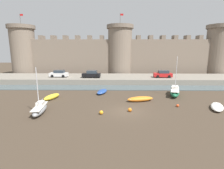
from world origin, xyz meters
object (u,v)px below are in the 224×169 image
sailboat_foreground_right (175,92)px  sailboat_midflat_right (40,109)px  rowboat_midflat_centre (52,97)px  mooring_buoy_mid_mud (178,106)px  car_quay_west (163,74)px  rowboat_foreground_centre (140,99)px  mooring_buoy_near_shore (130,110)px  mooring_buoy_off_centre (101,112)px  rowboat_foreground_left (217,107)px  rowboat_near_channel_right (102,91)px  car_quay_centre_west (92,74)px  car_quay_centre_east (59,74)px

sailboat_foreground_right → sailboat_midflat_right: size_ratio=1.16×
rowboat_midflat_centre → mooring_buoy_mid_mud: 18.52m
car_quay_west → rowboat_foreground_centre: bearing=-116.2°
sailboat_foreground_right → mooring_buoy_near_shore: bearing=-136.1°
rowboat_midflat_centre → mooring_buoy_off_centre: rowboat_midflat_centre is taller
mooring_buoy_off_centre → mooring_buoy_near_shore: size_ratio=0.98×
rowboat_foreground_left → sailboat_foreground_right: bearing=115.9°
rowboat_near_channel_right → car_quay_centre_west: bearing=107.8°
rowboat_foreground_left → car_quay_centre_east: (-26.23, 18.23, 1.71)m
rowboat_near_channel_right → car_quay_west: bearing=36.8°
rowboat_midflat_centre → car_quay_west: car_quay_west is taller
car_quay_centre_east → sailboat_foreground_right: bearing=-26.7°
mooring_buoy_off_centre → mooring_buoy_mid_mud: bearing=16.0°
rowboat_foreground_left → rowboat_midflat_centre: size_ratio=1.15×
car_quay_west → car_quay_centre_west: bearing=-178.5°
rowboat_foreground_centre → sailboat_foreground_right: sailboat_foreground_right is taller
mooring_buoy_off_centre → mooring_buoy_near_shore: mooring_buoy_near_shore is taller
car_quay_centre_east → car_quay_west: same height
sailboat_foreground_right → mooring_buoy_off_centre: (-11.63, -8.81, -0.42)m
sailboat_midflat_right → car_quay_west: size_ratio=1.35×
mooring_buoy_off_centre → car_quay_west: size_ratio=0.11×
mooring_buoy_mid_mud → car_quay_centre_east: car_quay_centre_east is taller
rowboat_near_channel_right → sailboat_midflat_right: bearing=-124.5°
rowboat_foreground_centre → sailboat_foreground_right: 7.13m
sailboat_midflat_right → car_quay_centre_west: (3.74, 19.39, 1.47)m
sailboat_foreground_right → rowboat_near_channel_right: 12.36m
rowboat_midflat_centre → rowboat_foreground_left: bearing=-10.3°
rowboat_midflat_centre → sailboat_foreground_right: bearing=7.1°
mooring_buoy_off_centre → car_quay_centre_east: 23.41m
mooring_buoy_mid_mud → car_quay_centre_east: 27.71m
rowboat_foreground_left → mooring_buoy_mid_mud: size_ratio=10.95×
rowboat_near_channel_right → mooring_buoy_mid_mud: bearing=-34.4°
sailboat_midflat_right → rowboat_midflat_centre: size_ratio=1.56×
rowboat_foreground_left → rowboat_midflat_centre: bearing=169.7°
mooring_buoy_near_shore → rowboat_near_channel_right: bearing=114.2°
sailboat_foreground_right → mooring_buoy_near_shore: size_ratio=13.42×
car_quay_centre_west → car_quay_centre_east: size_ratio=1.00×
sailboat_foreground_right → rowboat_midflat_centre: 19.94m
rowboat_foreground_left → mooring_buoy_near_shore: rowboat_foreground_left is taller
sailboat_foreground_right → car_quay_west: sailboat_foreground_right is taller
rowboat_foreground_centre → car_quay_centre_west: (-9.08, 14.29, 1.64)m
mooring_buoy_off_centre → rowboat_foreground_left: bearing=8.2°
sailboat_midflat_right → car_quay_west: (20.06, 19.82, 1.47)m
mooring_buoy_mid_mud → car_quay_west: car_quay_west is taller
sailboat_foreground_right → mooring_buoy_off_centre: bearing=-142.9°
mooring_buoy_mid_mud → car_quay_west: 17.53m
rowboat_near_channel_right → mooring_buoy_near_shore: bearing=-65.8°
mooring_buoy_mid_mud → car_quay_west: bearing=81.5°
rowboat_midflat_centre → rowboat_near_channel_right: bearing=27.3°
sailboat_midflat_right → car_quay_centre_west: bearing=79.1°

